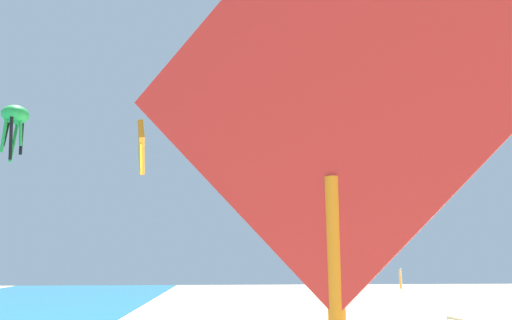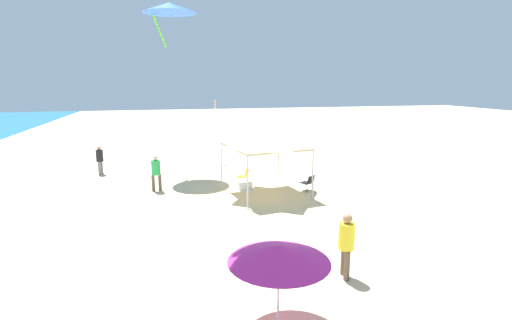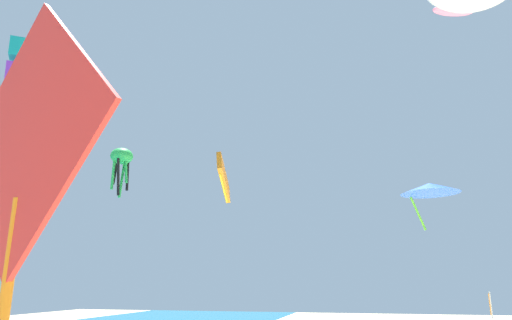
% 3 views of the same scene
% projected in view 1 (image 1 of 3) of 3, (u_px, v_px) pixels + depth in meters
% --- Properties ---
extents(canopy_tent, '(4.08, 3.87, 2.79)m').
position_uv_depth(canopy_tent, '(511.00, 317.00, 18.04)').
color(canopy_tent, '#B7B7BC').
rests_on(canopy_tent, ground).
extents(banner_flag, '(0.36, 0.06, 4.24)m').
position_uv_depth(banner_flag, '(402.00, 298.00, 25.92)').
color(banner_flag, silver).
rests_on(banner_flag, ground).
extents(kite_octopus_green, '(1.80, 1.80, 3.99)m').
position_uv_depth(kite_octopus_green, '(15.00, 118.00, 31.77)').
color(kite_octopus_green, green).
extents(kite_delta_blue, '(4.11, 4.11, 2.32)m').
position_uv_depth(kite_delta_blue, '(362.00, 172.00, 24.69)').
color(kite_delta_blue, blue).
extents(kite_diamond_red, '(1.30, 2.84, 4.40)m').
position_uv_depth(kite_diamond_red, '(329.00, 100.00, 3.02)').
color(kite_diamond_red, red).
extents(kite_parafoil_orange, '(4.86, 1.27, 2.94)m').
position_uv_depth(kite_parafoil_orange, '(141.00, 149.00, 30.35)').
color(kite_parafoil_orange, orange).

